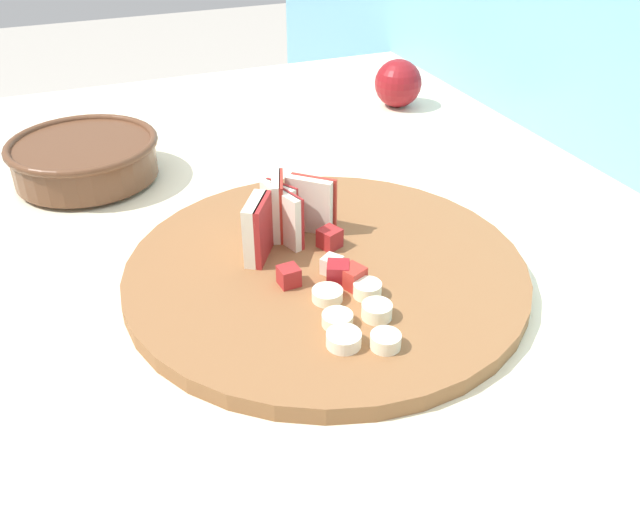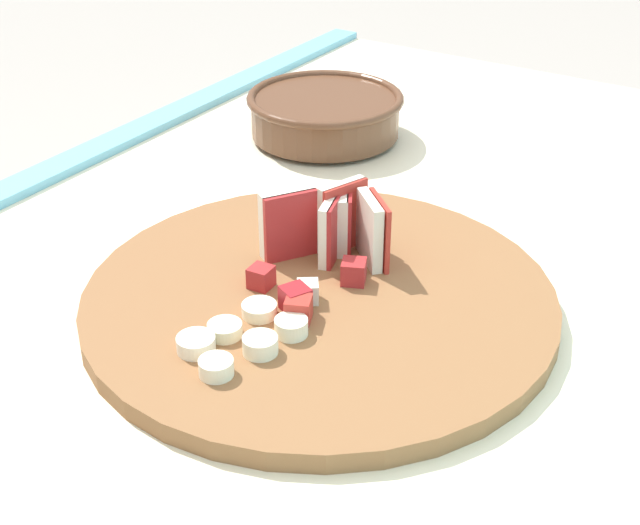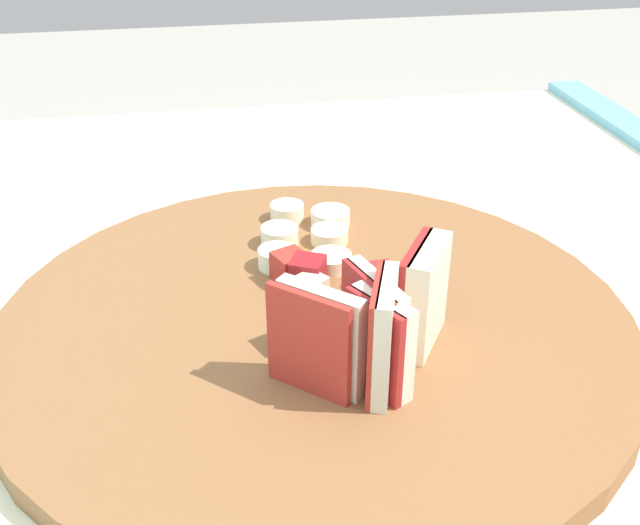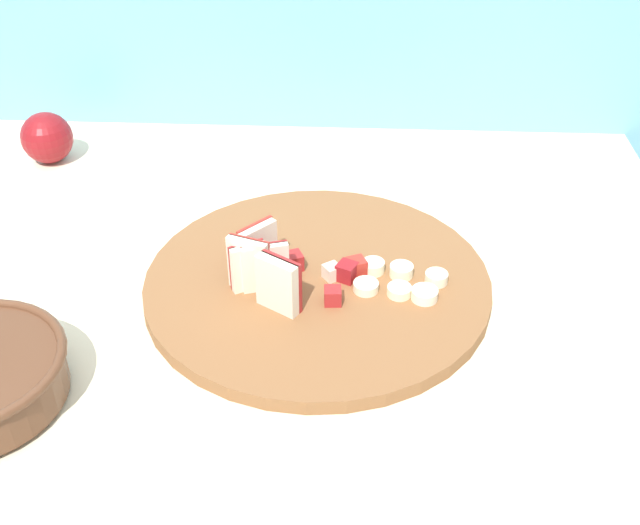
# 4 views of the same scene
# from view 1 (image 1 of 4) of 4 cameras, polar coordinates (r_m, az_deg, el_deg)

# --- Properties ---
(tiled_countertop) EXTENTS (1.15, 0.84, 0.89)m
(tiled_countertop) POSITION_cam_1_polar(r_m,az_deg,el_deg) (1.06, -1.72, -17.94)
(tiled_countertop) COLOR beige
(tiled_countertop) RESTS_ON ground
(tile_backsplash) EXTENTS (2.40, 0.04, 1.36)m
(tile_backsplash) POSITION_cam_1_polar(r_m,az_deg,el_deg) (1.08, 20.38, -1.94)
(tile_backsplash) COLOR #6BADC6
(tile_backsplash) RESTS_ON ground
(cutting_board) EXTENTS (0.39, 0.39, 0.02)m
(cutting_board) POSITION_cam_1_polar(r_m,az_deg,el_deg) (0.67, 0.50, -0.73)
(cutting_board) COLOR brown
(cutting_board) RESTS_ON tiled_countertop
(apple_wedge_fan) EXTENTS (0.09, 0.11, 0.06)m
(apple_wedge_fan) POSITION_cam_1_polar(r_m,az_deg,el_deg) (0.69, -3.32, 4.06)
(apple_wedge_fan) COLOR #A32323
(apple_wedge_fan) RESTS_ON cutting_board
(apple_dice_pile) EXTENTS (0.10, 0.08, 0.02)m
(apple_dice_pile) POSITION_cam_1_polar(r_m,az_deg,el_deg) (0.64, 0.85, -0.21)
(apple_dice_pile) COLOR maroon
(apple_dice_pile) RESTS_ON cutting_board
(banana_slice_rows) EXTENTS (0.11, 0.08, 0.01)m
(banana_slice_rows) POSITION_cam_1_polar(r_m,az_deg,el_deg) (0.59, 3.09, -4.47)
(banana_slice_rows) COLOR #F4EAC6
(banana_slice_rows) RESTS_ON cutting_board
(ceramic_bowl) EXTENTS (0.18, 0.18, 0.06)m
(ceramic_bowl) POSITION_cam_1_polar(r_m,az_deg,el_deg) (0.90, -19.23, 8.37)
(ceramic_bowl) COLOR brown
(ceramic_bowl) RESTS_ON tiled_countertop
(whole_apple) EXTENTS (0.07, 0.07, 0.07)m
(whole_apple) POSITION_cam_1_polar(r_m,az_deg,el_deg) (1.11, 6.60, 14.78)
(whole_apple) COLOR maroon
(whole_apple) RESTS_ON tiled_countertop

